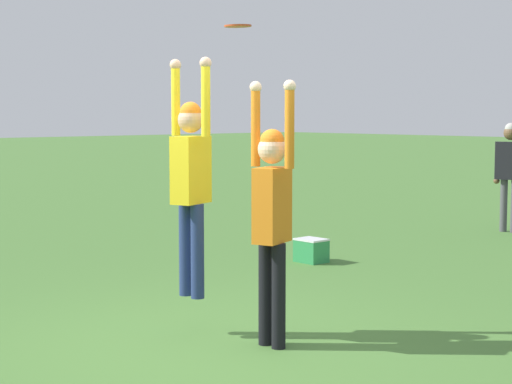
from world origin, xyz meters
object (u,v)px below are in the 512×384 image
person_spectator_far (510,166)px  person_jumping (191,171)px  cooler_box (311,250)px  person_defending (272,205)px  frisbee (238,26)px

person_spectator_far → person_jumping: bearing=-92.8°
cooler_box → person_defending: bearing=-50.6°
person_jumping → cooler_box: bearing=9.2°
cooler_box → frisbee: bearing=-55.6°
cooler_box → person_jumping: bearing=-61.6°
person_jumping → frisbee: 1.35m
person_jumping → person_spectator_far: 8.30m
person_spectator_far → cooler_box: bearing=-107.3°
person_defending → frisbee: size_ratio=9.49×
person_defending → person_spectator_far: person_defending is taller
frisbee → cooler_box: (-2.22, 3.25, -2.60)m
person_defending → frisbee: bearing=-112.3°
person_jumping → cooler_box: size_ratio=5.44×
person_jumping → person_defending: (0.77, 0.27, -0.26)m
person_defending → cooler_box: size_ratio=5.79×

